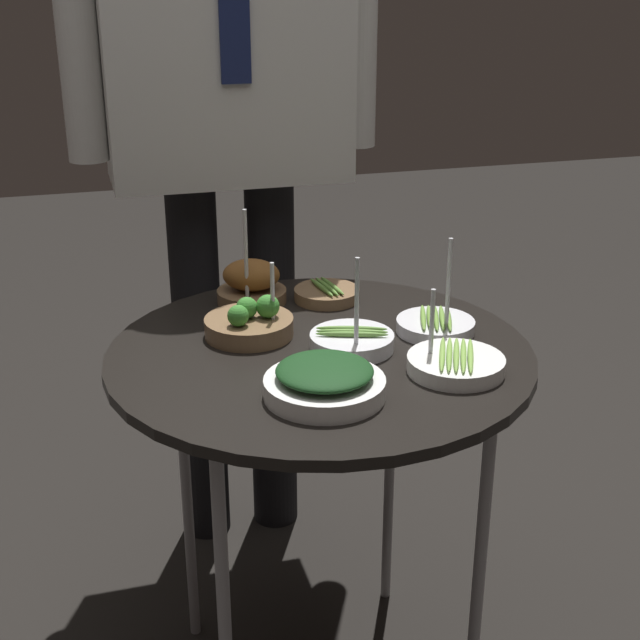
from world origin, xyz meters
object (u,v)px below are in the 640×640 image
(bowl_roast_near_rim, at_px, (251,284))
(bowl_asparagus_mid_right, at_px, (456,363))
(serving_cart, at_px, (320,377))
(bowl_spinach_center, at_px, (325,382))
(bowl_asparagus_back_right, at_px, (436,324))
(bowl_broccoli_front_center, at_px, (250,323))
(bowl_asparagus_mid_left, at_px, (327,294))
(bowl_asparagus_back_left, at_px, (352,340))
(waiter_figure, at_px, (224,59))

(bowl_roast_near_rim, height_order, bowl_asparagus_mid_right, bowl_roast_near_rim)
(serving_cart, height_order, bowl_roast_near_rim, bowl_roast_near_rim)
(bowl_spinach_center, bearing_deg, bowl_roast_near_rim, 93.10)
(serving_cart, height_order, bowl_asparagus_back_right, bowl_asparagus_back_right)
(bowl_broccoli_front_center, xyz_separation_m, bowl_asparagus_mid_left, (0.17, 0.12, -0.01))
(bowl_asparagus_back_left, bearing_deg, bowl_asparagus_mid_right, -44.70)
(bowl_roast_near_rim, xyz_separation_m, bowl_asparagus_mid_right, (0.23, -0.37, -0.02))
(bowl_broccoli_front_center, xyz_separation_m, bowl_asparagus_back_left, (0.14, -0.10, -0.01))
(bowl_spinach_center, height_order, bowl_asparagus_mid_right, bowl_asparagus_mid_right)
(bowl_asparagus_back_left, height_order, waiter_figure, waiter_figure)
(bowl_roast_near_rim, distance_m, bowl_broccoli_front_center, 0.15)
(bowl_broccoli_front_center, bearing_deg, bowl_asparagus_mid_left, 36.77)
(serving_cart, distance_m, bowl_asparagus_mid_left, 0.23)
(bowl_asparagus_back_right, relative_size, bowl_asparagus_mid_left, 1.45)
(bowl_asparagus_mid_left, bearing_deg, serving_cart, -109.10)
(serving_cart, height_order, bowl_broccoli_front_center, bowl_broccoli_front_center)
(bowl_asparagus_mid_left, bearing_deg, bowl_broccoli_front_center, -143.23)
(bowl_spinach_center, distance_m, bowl_asparagus_mid_left, 0.39)
(bowl_asparagus_back_right, height_order, waiter_figure, waiter_figure)
(bowl_roast_near_rim, relative_size, bowl_asparagus_back_left, 1.10)
(waiter_figure, bearing_deg, bowl_asparagus_mid_left, -72.06)
(serving_cart, xyz_separation_m, bowl_asparagus_mid_left, (0.07, 0.21, 0.06))
(bowl_asparagus_back_right, height_order, bowl_asparagus_mid_right, bowl_asparagus_back_right)
(bowl_asparagus_mid_left, height_order, bowl_asparagus_back_left, bowl_asparagus_back_left)
(bowl_broccoli_front_center, bearing_deg, bowl_asparagus_back_left, -34.10)
(bowl_asparagus_back_right, bearing_deg, bowl_asparagus_mid_left, 123.69)
(bowl_asparagus_back_right, xyz_separation_m, bowl_asparagus_mid_right, (-0.03, -0.15, 0.00))
(bowl_asparagus_mid_right, relative_size, waiter_figure, 0.09)
(bowl_asparagus_back_left, bearing_deg, bowl_asparagus_mid_left, 83.88)
(bowl_roast_near_rim, distance_m, bowl_asparagus_mid_right, 0.44)
(serving_cart, xyz_separation_m, bowl_roast_near_rim, (-0.06, 0.24, 0.08))
(waiter_figure, bearing_deg, serving_cart, -86.11)
(bowl_spinach_center, height_order, bowl_asparagus_back_left, bowl_asparagus_back_left)
(bowl_asparagus_mid_right, bearing_deg, bowl_spinach_center, -173.28)
(serving_cart, relative_size, bowl_broccoli_front_center, 4.69)
(bowl_asparagus_back_left, relative_size, waiter_figure, 0.10)
(bowl_broccoli_front_center, bearing_deg, serving_cart, -41.79)
(bowl_spinach_center, bearing_deg, waiter_figure, 89.89)
(serving_cart, bearing_deg, bowl_roast_near_rim, 104.33)
(bowl_asparagus_mid_left, bearing_deg, bowl_asparagus_mid_right, -73.92)
(bowl_spinach_center, distance_m, bowl_asparagus_back_right, 0.30)
(serving_cart, bearing_deg, bowl_asparagus_back_right, 4.19)
(bowl_asparagus_mid_right, bearing_deg, bowl_broccoli_front_center, 140.61)
(bowl_spinach_center, height_order, waiter_figure, waiter_figure)
(bowl_roast_near_rim, bearing_deg, bowl_asparagus_back_right, -40.00)
(bowl_asparagus_mid_left, xyz_separation_m, bowl_asparagus_back_left, (-0.02, -0.22, 0.00))
(bowl_spinach_center, height_order, bowl_broccoli_front_center, bowl_broccoli_front_center)
(bowl_asparagus_mid_left, bearing_deg, bowl_asparagus_back_left, -96.12)
(bowl_spinach_center, distance_m, bowl_broccoli_front_center, 0.25)
(bowl_asparagus_mid_left, bearing_deg, bowl_asparagus_back_right, -56.31)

